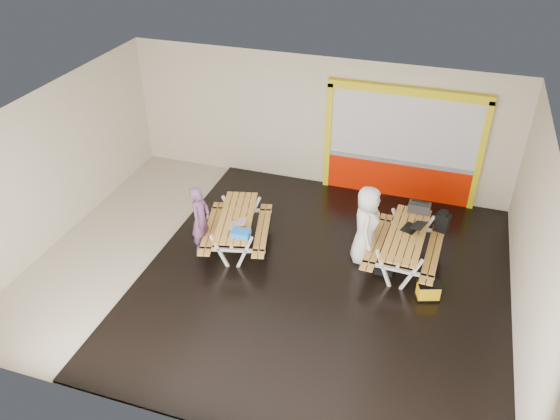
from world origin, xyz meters
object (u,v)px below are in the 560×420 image
(fluke_bag, at_px, (428,291))
(backpack, at_px, (442,221))
(person_right, at_px, (366,225))
(dark_case, at_px, (384,269))
(picnic_table_left, at_px, (237,223))
(person_left, at_px, (201,220))
(laptop_right, at_px, (413,227))
(blue_pouch, at_px, (241,233))
(laptop_left, at_px, (237,224))
(toolbox, at_px, (419,208))
(picnic_table_right, at_px, (406,241))

(fluke_bag, bearing_deg, backpack, 88.10)
(person_right, relative_size, dark_case, 4.74)
(picnic_table_left, relative_size, backpack, 4.61)
(person_left, height_order, person_right, person_right)
(picnic_table_left, bearing_deg, fluke_bag, -6.75)
(backpack, bearing_deg, person_left, -161.41)
(laptop_right, height_order, blue_pouch, laptop_right)
(person_left, xyz_separation_m, laptop_left, (0.83, 0.07, 0.01))
(dark_case, bearing_deg, person_left, -173.31)
(laptop_right, relative_size, toolbox, 1.13)
(picnic_table_right, distance_m, backpack, 1.07)
(picnic_table_left, distance_m, picnic_table_right, 3.71)
(person_right, distance_m, backpack, 1.76)
(blue_pouch, bearing_deg, backpack, 25.68)
(laptop_right, relative_size, blue_pouch, 1.43)
(fluke_bag, bearing_deg, laptop_right, 114.29)
(blue_pouch, height_order, backpack, backpack)
(picnic_table_right, bearing_deg, fluke_bag, -57.03)
(person_right, relative_size, toolbox, 3.75)
(laptop_left, bearing_deg, toolbox, 25.39)
(picnic_table_left, distance_m, blue_pouch, 0.79)
(person_left, xyz_separation_m, blue_pouch, (1.03, -0.23, 0.02))
(laptop_right, xyz_separation_m, toolbox, (0.04, 0.74, 0.05))
(picnic_table_right, bearing_deg, person_right, -177.92)
(person_left, bearing_deg, blue_pouch, -102.22)
(person_left, relative_size, laptop_left, 3.96)
(person_left, height_order, blue_pouch, person_left)
(picnic_table_left, height_order, blue_pouch, blue_pouch)
(toolbox, bearing_deg, blue_pouch, -149.59)
(picnic_table_right, height_order, person_left, person_left)
(person_left, xyz_separation_m, toolbox, (4.50, 1.80, 0.10))
(picnic_table_left, xyz_separation_m, person_right, (2.82, 0.42, 0.27))
(backpack, relative_size, dark_case, 1.31)
(dark_case, bearing_deg, picnic_table_left, -179.15)
(blue_pouch, bearing_deg, picnic_table_right, 18.42)
(laptop_right, bearing_deg, toolbox, 86.64)
(picnic_table_left, xyz_separation_m, dark_case, (3.34, 0.05, -0.51))
(toolbox, relative_size, fluke_bag, 0.95)
(laptop_right, distance_m, blue_pouch, 3.66)
(picnic_table_left, height_order, dark_case, picnic_table_left)
(picnic_table_left, height_order, person_left, person_left)
(picnic_table_left, relative_size, laptop_left, 5.79)
(laptop_left, xyz_separation_m, toolbox, (3.66, 1.74, 0.09))
(picnic_table_left, bearing_deg, laptop_left, -65.37)
(laptop_right, relative_size, backpack, 1.09)
(person_right, relative_size, backpack, 3.60)
(person_left, relative_size, backpack, 3.15)
(laptop_left, height_order, laptop_right, laptop_right)
(fluke_bag, bearing_deg, picnic_table_right, 122.97)
(picnic_table_right, distance_m, person_left, 4.44)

